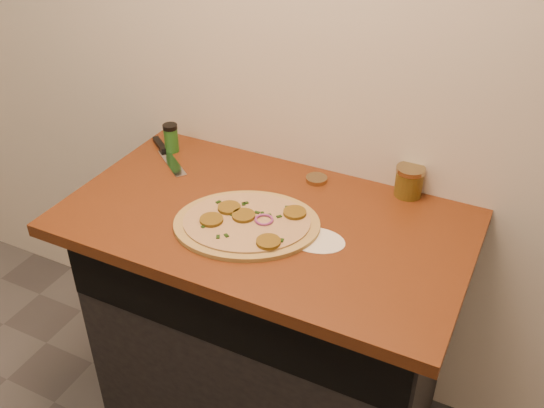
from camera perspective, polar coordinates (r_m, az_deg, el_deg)
The scene contains 8 objects.
cabinet at distance 2.11m, azimuth -0.16°, elevation -11.22°, with size 1.10×0.60×0.86m, color black.
countertop at distance 1.80m, azimuth -0.61°, elevation -1.63°, with size 1.20×0.70×0.04m, color brown.
pizza at distance 1.75m, azimuth -2.37°, elevation -1.78°, with size 0.55×0.55×0.03m.
chefs_knife at distance 2.14m, azimuth -9.99°, elevation 4.76°, with size 0.25×0.20×0.02m.
mason_jar_lid at distance 1.96m, azimuth 4.22°, elevation 2.35°, with size 0.07×0.07×0.01m, color #948056.
salsa_jar at distance 1.91m, azimuth 12.78°, elevation 2.11°, with size 0.09×0.09×0.10m.
spice_shaker at distance 2.14m, azimuth -9.48°, elevation 6.16°, with size 0.05×0.05×0.10m.
flour_spill at distance 1.70m, azimuth 4.06°, elevation -3.39°, with size 0.17×0.17×0.00m, color silver.
Camera 1 is at (0.67, 0.11, 1.92)m, focal length 40.00 mm.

